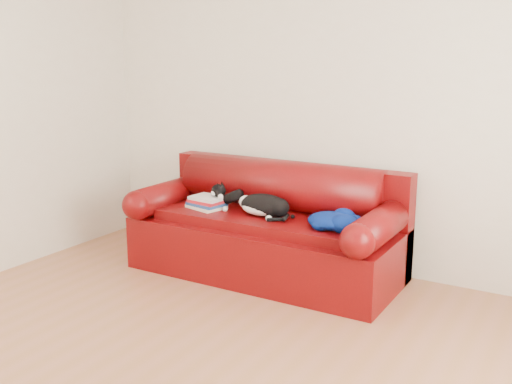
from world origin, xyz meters
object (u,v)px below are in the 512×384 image
at_px(sofa_base, 265,245).
at_px(blanket, 334,220).
at_px(cat, 263,205).
at_px(book_stack, 207,202).

bearing_deg(sofa_base, blanket, -9.32).
xyz_separation_m(cat, blanket, (0.60, -0.03, -0.02)).
relative_size(sofa_base, cat, 3.63).
bearing_deg(sofa_base, cat, -73.34).
distance_m(sofa_base, book_stack, 0.58).
bearing_deg(book_stack, sofa_base, 11.77).
xyz_separation_m(book_stack, blanket, (1.11, -0.00, 0.01)).
height_order(cat, blanket, cat).
bearing_deg(sofa_base, book_stack, -168.23).
bearing_deg(book_stack, cat, 3.29).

